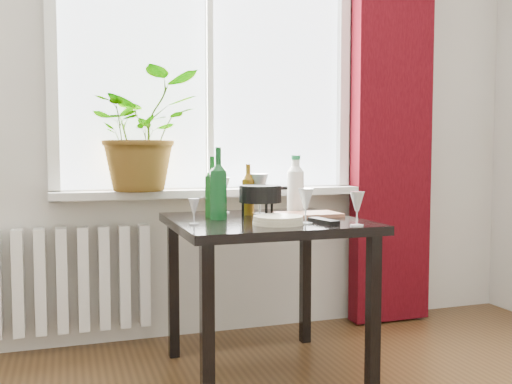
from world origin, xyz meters
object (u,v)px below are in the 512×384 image
object	(u,v)px
tv_remote	(324,221)
cleaning_bottle	(296,184)
wine_bottle_right	(218,183)
cutting_board	(308,214)
table	(265,238)
wine_bottle_left	(212,187)
wineglass_back_left	(222,195)
potted_plant	(142,131)
fondue_pot	(260,202)
wineglass_far_right	(357,208)
radiator	(73,279)
wineglass_front_right	(306,206)
wineglass_back_center	(260,193)
bottle_amber	(248,189)
wineglass_front_left	(194,211)
plate_stack	(278,220)

from	to	relation	value
tv_remote	cleaning_bottle	bearing A→B (deg)	75.71
wine_bottle_right	cutting_board	xyz separation A→B (m)	(0.44, -0.01, -0.16)
table	wine_bottle_left	world-z (taller)	wine_bottle_left
table	wine_bottle_right	xyz separation A→B (m)	(-0.21, 0.05, 0.26)
cutting_board	wineglass_back_left	bearing A→B (deg)	142.59
potted_plant	wineglass_back_left	size ratio (longest dim) A/B	3.38
potted_plant	fondue_pot	bearing A→B (deg)	-46.97
wineglass_back_left	fondue_pot	xyz separation A→B (m)	(0.11, -0.28, -0.02)
wine_bottle_right	wineglass_far_right	xyz separation A→B (m)	(0.49, -0.42, -0.09)
wine_bottle_right	cleaning_bottle	xyz separation A→B (m)	(0.44, 0.13, -0.02)
radiator	wineglass_front_right	xyz separation A→B (m)	(0.95, -0.87, 0.44)
potted_plant	cutting_board	xyz separation A→B (m)	(0.72, -0.51, -0.41)
wineglass_front_right	wineglass_back_center	size ratio (longest dim) A/B	0.75
bottle_amber	cutting_board	distance (m)	0.32
radiator	wine_bottle_right	distance (m)	1.01
wineglass_front_left	fondue_pot	size ratio (longest dim) A/B	0.50
bottle_amber	wineglass_far_right	distance (m)	0.63
fondue_pot	wineglass_back_left	bearing A→B (deg)	131.36
bottle_amber	wineglass_front_left	size ratio (longest dim) A/B	2.26
bottle_amber	tv_remote	bearing A→B (deg)	-63.92
wineglass_back_left	tv_remote	size ratio (longest dim) A/B	1.05
wineglass_front_left	fondue_pot	distance (m)	0.37
cleaning_bottle	wine_bottle_left	bearing A→B (deg)	-175.72
wine_bottle_right	wineglass_back_center	distance (m)	0.28
radiator	wineglass_back_center	world-z (taller)	wineglass_back_center
wine_bottle_left	wineglass_front_right	distance (m)	0.50
radiator	wineglass_back_left	distance (m)	0.92
wineglass_front_right	plate_stack	world-z (taller)	wineglass_front_right
radiator	table	world-z (taller)	table
cutting_board	wineglass_front_left	bearing A→B (deg)	-166.22
wine_bottle_left	wine_bottle_right	xyz separation A→B (m)	(0.00, -0.10, 0.02)
cleaning_bottle	plate_stack	xyz separation A→B (m)	(-0.24, -0.39, -0.13)
potted_plant	bottle_amber	bearing A→B (deg)	-37.25
cleaning_bottle	cutting_board	world-z (taller)	cleaning_bottle
table	wineglass_back_left	size ratio (longest dim) A/B	4.57
wineglass_front_right	cutting_board	distance (m)	0.31
potted_plant	wineglass_far_right	xyz separation A→B (m)	(0.77, -0.91, -0.34)
wine_bottle_right	plate_stack	xyz separation A→B (m)	(0.20, -0.26, -0.15)
potted_plant	wineglass_front_right	size ratio (longest dim) A/B	4.01
radiator	wine_bottle_right	world-z (taller)	wine_bottle_right
fondue_pot	cutting_board	xyz separation A→B (m)	(0.24, 0.01, -0.07)
wineglass_back_left	wineglass_front_left	distance (m)	0.48
wineglass_front_left	tv_remote	bearing A→B (deg)	-13.61
wine_bottle_left	bottle_amber	bearing A→B (deg)	10.52
wine_bottle_left	wineglass_back_center	distance (m)	0.25
wineglass_front_right	fondue_pot	size ratio (longest dim) A/B	0.69
wineglass_front_right	cutting_board	bearing A→B (deg)	64.69
plate_stack	cutting_board	xyz separation A→B (m)	(0.25, 0.25, -0.01)
wine_bottle_right	plate_stack	world-z (taller)	wine_bottle_right
potted_plant	cutting_board	bearing A→B (deg)	-35.01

